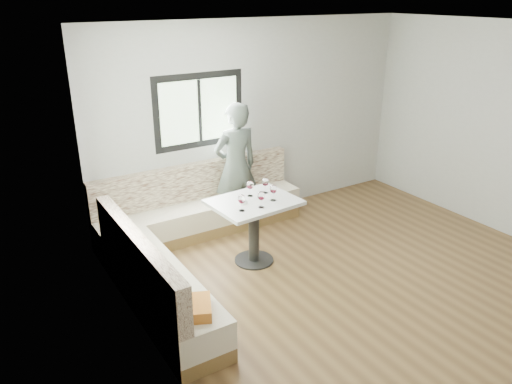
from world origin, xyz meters
TOP-DOWN VIEW (x-y plane):
  - room at (-0.08, 0.08)m, footprint 5.01×5.01m
  - banquette at (-1.59, 1.63)m, footprint 2.90×2.80m
  - table at (-0.86, 1.19)m, footprint 1.04×0.84m
  - person at (-0.54, 2.17)m, footprint 0.65×0.43m
  - olive_ramekin at (-1.01, 1.19)m, footprint 0.10×0.10m
  - wine_glass_a at (-1.13, 1.01)m, footprint 0.09×0.09m
  - wine_glass_b at (-0.89, 0.97)m, footprint 0.09×0.09m
  - wine_glass_c at (-0.66, 1.07)m, footprint 0.09×0.09m
  - wine_glass_d at (-0.82, 1.33)m, footprint 0.09×0.09m
  - wine_glass_e at (-0.61, 1.32)m, footprint 0.09×0.09m

SIDE VIEW (x-z plane):
  - banquette at x=-1.59m, z-range -0.14..0.81m
  - table at x=-0.86m, z-range 0.20..1.02m
  - olive_ramekin at x=-1.01m, z-range 0.82..0.86m
  - person at x=-0.54m, z-range 0.00..1.78m
  - wine_glass_a at x=-1.13m, z-range 0.85..1.05m
  - wine_glass_b at x=-0.89m, z-range 0.85..1.05m
  - wine_glass_c at x=-0.66m, z-range 0.85..1.05m
  - wine_glass_d at x=-0.82m, z-range 0.85..1.05m
  - wine_glass_e at x=-0.61m, z-range 0.85..1.05m
  - room at x=-0.08m, z-range 0.01..2.82m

